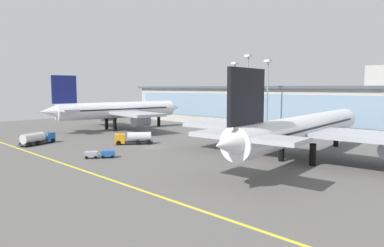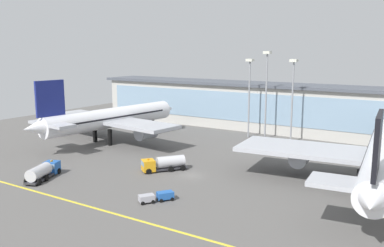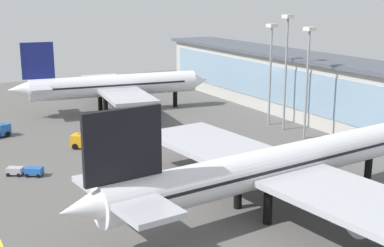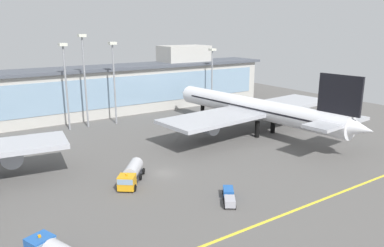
% 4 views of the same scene
% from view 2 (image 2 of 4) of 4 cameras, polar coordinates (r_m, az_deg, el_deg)
% --- Properties ---
extents(ground_plane, '(180.00, 180.00, 0.00)m').
position_cam_2_polar(ground_plane, '(80.02, 0.01, -7.19)').
color(ground_plane, '#5B5956').
extents(taxiway_centreline_stripe, '(144.00, 0.50, 0.01)m').
position_cam_2_polar(taxiway_centreline_stripe, '(63.65, -10.92, -12.04)').
color(taxiway_centreline_stripe, yellow).
rests_on(taxiway_centreline_stripe, ground).
extents(terminal_building, '(127.56, 14.00, 19.25)m').
position_cam_2_polar(terminal_building, '(122.76, 13.45, 2.21)').
color(terminal_building, beige).
rests_on(terminal_building, ground).
extents(airliner_near_left, '(41.44, 48.02, 17.07)m').
position_cam_2_polar(airliner_near_left, '(109.50, -11.18, 0.70)').
color(airliner_near_left, black).
rests_on(airliner_near_left, ground).
extents(airliner_near_right, '(51.33, 57.91, 16.18)m').
position_cam_2_polar(airliner_near_right, '(78.21, 24.65, -4.07)').
color(airliner_near_right, black).
rests_on(airliner_near_right, ground).
extents(fuel_tanker_truck, '(5.69, 9.30, 2.90)m').
position_cam_2_polar(fuel_tanker_truck, '(82.62, -19.78, -6.15)').
color(fuel_tanker_truck, black).
rests_on(fuel_tanker_truck, ground).
extents(baggage_tug_near, '(4.51, 5.45, 1.40)m').
position_cam_2_polar(baggage_tug_near, '(66.98, -4.88, -10.02)').
color(baggage_tug_near, black).
rests_on(baggage_tug_near, ground).
extents(service_truck_far, '(7.43, 8.65, 2.90)m').
position_cam_2_polar(service_truck_far, '(82.83, -4.05, -5.52)').
color(service_truck_far, black).
rests_on(service_truck_far, ground).
extents(apron_light_mast_west, '(1.80, 1.80, 21.44)m').
position_cam_2_polar(apron_light_mast_west, '(113.30, 7.92, 5.19)').
color(apron_light_mast_west, gray).
rests_on(apron_light_mast_west, ground).
extents(apron_light_mast_east, '(1.80, 1.80, 23.47)m').
position_cam_2_polar(apron_light_mast_east, '(111.53, 10.24, 5.63)').
color(apron_light_mast_east, gray).
rests_on(apron_light_mast_east, ground).
extents(apron_light_mast_far_east, '(1.80, 1.80, 21.51)m').
position_cam_2_polar(apron_light_mast_far_east, '(108.34, 13.73, 4.79)').
color(apron_light_mast_far_east, gray).
rests_on(apron_light_mast_far_east, ground).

